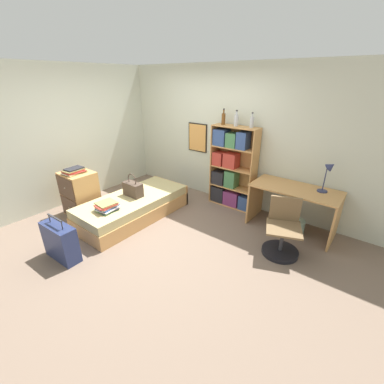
{
  "coord_description": "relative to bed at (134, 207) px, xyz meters",
  "views": [
    {
      "loc": [
        2.78,
        -2.6,
        2.34
      ],
      "look_at": [
        0.59,
        0.2,
        0.75
      ],
      "focal_mm": 24.0,
      "sensor_mm": 36.0,
      "label": 1
    }
  ],
  "objects": [
    {
      "name": "desk_chair",
      "position": [
        2.49,
        0.61,
        0.05
      ],
      "size": [
        0.61,
        0.61,
        0.81
      ],
      "color": "black",
      "rests_on": "ground_plane"
    },
    {
      "name": "suitcase",
      "position": [
        0.13,
        -1.41,
        0.07
      ],
      "size": [
        0.58,
        0.25,
        0.66
      ],
      "color": "navy",
      "rests_on": "ground_plane"
    },
    {
      "name": "waste_bin",
      "position": [
        2.5,
        1.26,
        -0.08
      ],
      "size": [
        0.27,
        0.27,
        0.23
      ],
      "color": "#99C1B2",
      "rests_on": "ground_plane"
    },
    {
      "name": "wall_back",
      "position": [
        0.6,
        1.7,
        1.1
      ],
      "size": [
        10.0,
        0.09,
        2.6
      ],
      "color": "beige",
      "rests_on": "ground_plane"
    },
    {
      "name": "desk_lamp",
      "position": [
        2.77,
        1.44,
        0.88
      ],
      "size": [
        0.2,
        0.15,
        0.5
      ],
      "color": "navy",
      "rests_on": "desk"
    },
    {
      "name": "dresser",
      "position": [
        -0.85,
        -0.52,
        0.21
      ],
      "size": [
        0.57,
        0.5,
        0.81
      ],
      "color": "tan",
      "rests_on": "ground_plane"
    },
    {
      "name": "magazine_pile_on_dresser",
      "position": [
        -0.84,
        -0.56,
        0.66
      ],
      "size": [
        0.31,
        0.39,
        0.1
      ],
      "color": "#99894C",
      "rests_on": "dresser"
    },
    {
      "name": "desk",
      "position": [
        2.38,
        1.32,
        0.33
      ],
      "size": [
        1.34,
        0.65,
        0.74
      ],
      "color": "tan",
      "rests_on": "ground_plane"
    },
    {
      "name": "ground_plane",
      "position": [
        0.6,
        -0.02,
        -0.2
      ],
      "size": [
        14.0,
        14.0,
        0.0
      ],
      "primitive_type": "plane",
      "color": "#756051"
    },
    {
      "name": "wall_left",
      "position": [
        -1.53,
        -0.02,
        1.1
      ],
      "size": [
        0.06,
        10.0,
        2.6
      ],
      "color": "beige",
      "rests_on": "ground_plane"
    },
    {
      "name": "bottle_green",
      "position": [
        0.88,
        1.5,
        1.46
      ],
      "size": [
        0.07,
        0.07,
        0.28
      ],
      "color": "brown",
      "rests_on": "bookcase"
    },
    {
      "name": "bed",
      "position": [
        0.0,
        0.0,
        0.0
      ],
      "size": [
        0.91,
        2.01,
        0.4
      ],
      "color": "tan",
      "rests_on": "ground_plane"
    },
    {
      "name": "bottle_brown",
      "position": [
        1.14,
        1.51,
        1.46
      ],
      "size": [
        0.08,
        0.08,
        0.27
      ],
      "color": "#B7BCC1",
      "rests_on": "bookcase"
    },
    {
      "name": "bookcase",
      "position": [
        1.09,
        1.5,
        0.52
      ],
      "size": [
        0.87,
        0.3,
        1.55
      ],
      "color": "tan",
      "rests_on": "ground_plane"
    },
    {
      "name": "bottle_clear",
      "position": [
        1.42,
        1.54,
        1.45
      ],
      "size": [
        0.07,
        0.07,
        0.25
      ],
      "color": "#B7BCC1",
      "rests_on": "bookcase"
    },
    {
      "name": "book_stack_on_bed",
      "position": [
        0.08,
        -0.6,
        0.26
      ],
      "size": [
        0.32,
        0.37,
        0.13
      ],
      "color": "#427A4C",
      "rests_on": "bed"
    },
    {
      "name": "handbag",
      "position": [
        -0.02,
        0.03,
        0.33
      ],
      "size": [
        0.37,
        0.18,
        0.42
      ],
      "color": "#47382D",
      "rests_on": "bed"
    }
  ]
}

